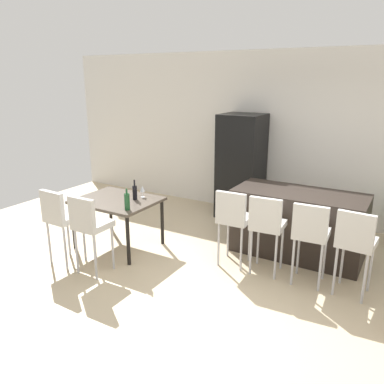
{
  "coord_description": "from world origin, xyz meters",
  "views": [
    {
      "loc": [
        1.73,
        -3.95,
        2.44
      ],
      "look_at": [
        -0.99,
        0.63,
        0.85
      ],
      "focal_mm": 36.04,
      "sensor_mm": 36.0,
      "label": 1
    }
  ],
  "objects_px": {
    "wine_bottle_left": "(135,192)",
    "bar_chair_left": "(233,216)",
    "kitchen_island": "(298,223)",
    "dining_chair_near": "(60,215)",
    "bar_chair_middle": "(267,223)",
    "dining_table": "(117,204)",
    "wine_glass_right": "(142,189)",
    "dining_chair_far": "(89,223)",
    "wine_bottle_middle": "(127,201)",
    "bar_chair_far": "(356,240)",
    "bar_chair_right": "(311,231)",
    "refrigerator": "(241,166)"
  },
  "relations": [
    {
      "from": "wine_bottle_left",
      "to": "bar_chair_left",
      "type": "bearing_deg",
      "value": 7.21
    },
    {
      "from": "kitchen_island",
      "to": "dining_chair_near",
      "type": "xyz_separation_m",
      "value": [
        -2.61,
        -1.92,
        0.24
      ]
    },
    {
      "from": "kitchen_island",
      "to": "bar_chair_middle",
      "type": "distance_m",
      "value": 0.85
    },
    {
      "from": "dining_table",
      "to": "wine_glass_right",
      "type": "relative_size",
      "value": 6.58
    },
    {
      "from": "dining_chair_far",
      "to": "wine_glass_right",
      "type": "relative_size",
      "value": 6.03
    },
    {
      "from": "dining_chair_near",
      "to": "wine_bottle_middle",
      "type": "distance_m",
      "value": 0.89
    },
    {
      "from": "bar_chair_left",
      "to": "wine_bottle_left",
      "type": "xyz_separation_m",
      "value": [
        -1.48,
        -0.19,
        0.15
      ]
    },
    {
      "from": "bar_chair_middle",
      "to": "wine_glass_right",
      "type": "bearing_deg",
      "value": -178.84
    },
    {
      "from": "bar_chair_far",
      "to": "wine_bottle_left",
      "type": "relative_size",
      "value": 3.58
    },
    {
      "from": "bar_chair_right",
      "to": "wine_bottle_left",
      "type": "relative_size",
      "value": 3.58
    },
    {
      "from": "bar_chair_left",
      "to": "dining_chair_near",
      "type": "xyz_separation_m",
      "value": [
        -1.98,
        -1.13,
        0.0
      ]
    },
    {
      "from": "bar_chair_right",
      "to": "refrigerator",
      "type": "relative_size",
      "value": 0.57
    },
    {
      "from": "dining_chair_far",
      "to": "refrigerator",
      "type": "bearing_deg",
      "value": 75.9
    },
    {
      "from": "dining_table",
      "to": "dining_chair_near",
      "type": "xyz_separation_m",
      "value": [
        -0.26,
        -0.82,
        0.03
      ]
    },
    {
      "from": "kitchen_island",
      "to": "refrigerator",
      "type": "xyz_separation_m",
      "value": [
        -1.35,
        1.06,
        0.46
      ]
    },
    {
      "from": "dining_chair_far",
      "to": "wine_bottle_middle",
      "type": "bearing_deg",
      "value": 71.34
    },
    {
      "from": "dining_table",
      "to": "dining_chair_near",
      "type": "height_order",
      "value": "dining_chair_near"
    },
    {
      "from": "bar_chair_left",
      "to": "dining_chair_near",
      "type": "relative_size",
      "value": 1.0
    },
    {
      "from": "dining_chair_far",
      "to": "dining_chair_near",
      "type": "bearing_deg",
      "value": 180.0
    },
    {
      "from": "dining_chair_near",
      "to": "wine_glass_right",
      "type": "xyz_separation_m",
      "value": [
        0.52,
        1.09,
        0.17
      ]
    },
    {
      "from": "bar_chair_right",
      "to": "wine_bottle_middle",
      "type": "xyz_separation_m",
      "value": [
        -2.28,
        -0.6,
        0.16
      ]
    },
    {
      "from": "refrigerator",
      "to": "bar_chair_right",
      "type": "bearing_deg",
      "value": -47.3
    },
    {
      "from": "kitchen_island",
      "to": "bar_chair_left",
      "type": "bearing_deg",
      "value": -128.85
    },
    {
      "from": "kitchen_island",
      "to": "refrigerator",
      "type": "bearing_deg",
      "value": 141.78
    },
    {
      "from": "kitchen_island",
      "to": "wine_bottle_middle",
      "type": "distance_m",
      "value": 2.4
    },
    {
      "from": "kitchen_island",
      "to": "bar_chair_left",
      "type": "relative_size",
      "value": 1.7
    },
    {
      "from": "bar_chair_right",
      "to": "wine_bottle_left",
      "type": "height_order",
      "value": "bar_chair_right"
    },
    {
      "from": "dining_table",
      "to": "dining_chair_far",
      "type": "bearing_deg",
      "value": -72.52
    },
    {
      "from": "dining_table",
      "to": "wine_bottle_left",
      "type": "distance_m",
      "value": 0.32
    },
    {
      "from": "wine_bottle_middle",
      "to": "wine_glass_right",
      "type": "height_order",
      "value": "wine_bottle_middle"
    },
    {
      "from": "wine_glass_right",
      "to": "dining_chair_far",
      "type": "bearing_deg",
      "value": -90.25
    },
    {
      "from": "dining_chair_near",
      "to": "dining_chair_far",
      "type": "bearing_deg",
      "value": -0.0
    },
    {
      "from": "bar_chair_middle",
      "to": "bar_chair_right",
      "type": "xyz_separation_m",
      "value": [
        0.54,
        -0.0,
        0.0
      ]
    },
    {
      "from": "bar_chair_far",
      "to": "wine_glass_right",
      "type": "height_order",
      "value": "bar_chair_far"
    },
    {
      "from": "refrigerator",
      "to": "bar_chair_middle",
      "type": "bearing_deg",
      "value": -57.78
    },
    {
      "from": "bar_chair_right",
      "to": "wine_bottle_left",
      "type": "xyz_separation_m",
      "value": [
        -2.48,
        -0.19,
        0.15
      ]
    },
    {
      "from": "dining_chair_far",
      "to": "dining_table",
      "type": "bearing_deg",
      "value": 107.48
    },
    {
      "from": "dining_chair_far",
      "to": "wine_bottle_left",
      "type": "height_order",
      "value": "dining_chair_far"
    },
    {
      "from": "kitchen_island",
      "to": "dining_chair_near",
      "type": "bearing_deg",
      "value": -143.72
    },
    {
      "from": "dining_chair_far",
      "to": "refrigerator",
      "type": "relative_size",
      "value": 0.57
    },
    {
      "from": "bar_chair_middle",
      "to": "wine_bottle_left",
      "type": "distance_m",
      "value": 1.95
    },
    {
      "from": "wine_bottle_left",
      "to": "wine_bottle_middle",
      "type": "distance_m",
      "value": 0.46
    },
    {
      "from": "bar_chair_far",
      "to": "dining_table",
      "type": "relative_size",
      "value": 0.92
    },
    {
      "from": "bar_chair_middle",
      "to": "wine_glass_right",
      "type": "height_order",
      "value": "bar_chair_middle"
    },
    {
      "from": "kitchen_island",
      "to": "dining_table",
      "type": "relative_size",
      "value": 1.56
    },
    {
      "from": "bar_chair_right",
      "to": "wine_glass_right",
      "type": "xyz_separation_m",
      "value": [
        -2.45,
        -0.04,
        0.17
      ]
    },
    {
      "from": "bar_chair_left",
      "to": "bar_chair_middle",
      "type": "bearing_deg",
      "value": 0.02
    },
    {
      "from": "bar_chair_middle",
      "to": "kitchen_island",
      "type": "bearing_deg",
      "value": 77.18
    },
    {
      "from": "dining_table",
      "to": "kitchen_island",
      "type": "bearing_deg",
      "value": 25.03
    },
    {
      "from": "bar_chair_right",
      "to": "dining_table",
      "type": "relative_size",
      "value": 0.92
    }
  ]
}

